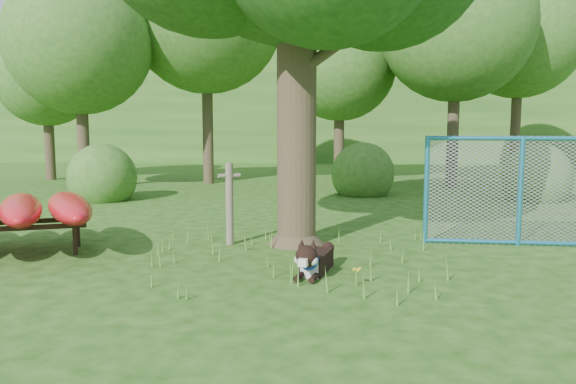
{
  "coord_description": "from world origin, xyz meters",
  "views": [
    {
      "loc": [
        0.56,
        -7.05,
        1.99
      ],
      "look_at": [
        0.2,
        1.2,
        1.0
      ],
      "focal_mm": 35.0,
      "sensor_mm": 36.0,
      "label": 1
    }
  ],
  "objects": [
    {
      "name": "husky_dog",
      "position": [
        0.58,
        0.27,
        0.19
      ],
      "size": [
        0.55,
        1.2,
        0.55
      ],
      "rotation": [
        0.0,
        0.0,
        -0.27
      ],
      "color": "black",
      "rests_on": "ground"
    },
    {
      "name": "bg_tree_e",
      "position": [
        8.0,
        14.0,
        5.23
      ],
      "size": [
        4.6,
        4.6,
        7.55
      ],
      "color": "#3A2F1F",
      "rests_on": "ground"
    },
    {
      "name": "wildflower_clump",
      "position": [
        1.11,
        -0.24,
        0.19
      ],
      "size": [
        0.11,
        0.11,
        0.24
      ],
      "rotation": [
        0.0,
        0.0,
        -0.13
      ],
      "color": "#56902F",
      "rests_on": "ground"
    },
    {
      "name": "shrub_right",
      "position": [
        6.5,
        8.0,
        0.0
      ],
      "size": [
        1.8,
        1.8,
        1.8
      ],
      "primitive_type": "sphere",
      "color": "#2F601F",
      "rests_on": "ground"
    },
    {
      "name": "bg_tree_f",
      "position": [
        -9.0,
        13.0,
        3.73
      ],
      "size": [
        3.6,
        3.6,
        5.55
      ],
      "color": "#3A2F1F",
      "rests_on": "ground"
    },
    {
      "name": "bg_tree_b",
      "position": [
        -3.0,
        12.0,
        5.61
      ],
      "size": [
        5.2,
        5.2,
        8.22
      ],
      "color": "#3A2F1F",
      "rests_on": "ground"
    },
    {
      "name": "ground",
      "position": [
        0.0,
        0.0,
        0.0
      ],
      "size": [
        80.0,
        80.0,
        0.0
      ],
      "primitive_type": "plane",
      "color": "#1C460E",
      "rests_on": "ground"
    },
    {
      "name": "bg_tree_a",
      "position": [
        -6.5,
        10.0,
        4.48
      ],
      "size": [
        4.4,
        4.4,
        6.7
      ],
      "color": "#3A2F1F",
      "rests_on": "ground"
    },
    {
      "name": "shrub_mid",
      "position": [
        2.0,
        9.0,
        0.0
      ],
      "size": [
        1.8,
        1.8,
        1.8
      ],
      "primitive_type": "sphere",
      "color": "#2F601F",
      "rests_on": "ground"
    },
    {
      "name": "bg_tree_c",
      "position": [
        1.5,
        13.0,
        4.11
      ],
      "size": [
        4.0,
        4.0,
        6.12
      ],
      "color": "#3A2F1F",
      "rests_on": "ground"
    },
    {
      "name": "fence_section",
      "position": [
        3.97,
        2.25,
        0.91
      ],
      "size": [
        3.1,
        0.34,
        3.02
      ],
      "rotation": [
        0.0,
        0.0,
        -0.08
      ],
      "color": "teal",
      "rests_on": "ground"
    },
    {
      "name": "wooden_post",
      "position": [
        -0.81,
        2.12,
        0.72
      ],
      "size": [
        0.37,
        0.21,
        1.37
      ],
      "rotation": [
        0.0,
        0.0,
        0.38
      ],
      "color": "#645A4B",
      "rests_on": "ground"
    },
    {
      "name": "bg_tree_d",
      "position": [
        5.0,
        11.0,
        5.08
      ],
      "size": [
        4.8,
        4.8,
        7.5
      ],
      "color": "#3A2F1F",
      "rests_on": "ground"
    },
    {
      "name": "wooded_hillside",
      "position": [
        0.0,
        28.0,
        3.0
      ],
      "size": [
        80.0,
        12.0,
        6.0
      ],
      "primitive_type": "cube",
      "color": "#2F601F",
      "rests_on": "ground"
    },
    {
      "name": "shrub_left",
      "position": [
        -5.0,
        7.5,
        0.0
      ],
      "size": [
        1.8,
        1.8,
        1.8
      ],
      "primitive_type": "sphere",
      "color": "#2F601F",
      "rests_on": "ground"
    }
  ]
}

